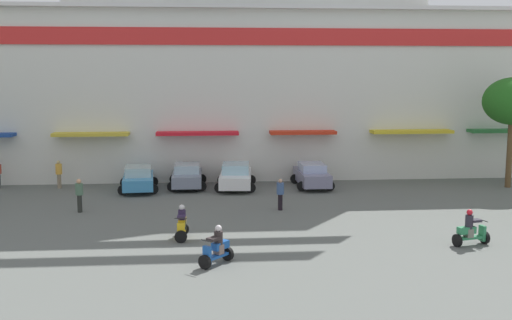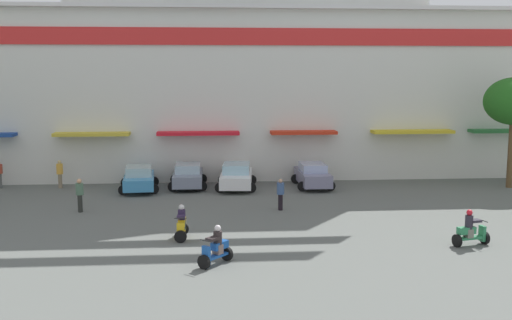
% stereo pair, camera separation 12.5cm
% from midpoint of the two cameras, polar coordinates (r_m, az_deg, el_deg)
% --- Properties ---
extents(ground_plane, '(128.00, 128.00, 0.00)m').
position_cam_midpoint_polar(ground_plane, '(22.85, 2.72, -9.65)').
color(ground_plane, '#5B5F5A').
extents(colonial_building, '(40.61, 14.90, 20.52)m').
position_cam_midpoint_polar(colonial_building, '(44.09, -0.93, 10.47)').
color(colonial_building, silver).
rests_on(colonial_building, ground).
extents(parked_car_0, '(2.54, 4.17, 1.48)m').
position_cam_midpoint_polar(parked_car_0, '(36.86, -10.85, -1.71)').
color(parked_car_0, '#3B88BF').
rests_on(parked_car_0, ground).
extents(parked_car_1, '(2.34, 4.13, 1.47)m').
position_cam_midpoint_polar(parked_car_1, '(37.43, -6.33, -1.46)').
color(parked_car_1, slate).
rests_on(parked_car_1, ground).
extents(parked_car_2, '(2.68, 4.47, 1.54)m').
position_cam_midpoint_polar(parked_car_2, '(36.85, -1.76, -1.52)').
color(parked_car_2, silver).
rests_on(parked_car_2, ground).
extents(parked_car_3, '(2.32, 4.16, 1.49)m').
position_cam_midpoint_polar(parked_car_3, '(37.43, 5.44, -1.42)').
color(parked_car_3, slate).
rests_on(parked_car_3, ground).
extents(scooter_rider_0, '(1.57, 0.86, 1.51)m').
position_cam_midpoint_polar(scooter_rider_0, '(26.37, 19.68, -6.32)').
color(scooter_rider_0, black).
rests_on(scooter_rider_0, ground).
extents(scooter_rider_3, '(0.58, 1.39, 1.47)m').
position_cam_midpoint_polar(scooter_rider_3, '(26.04, -6.88, -6.07)').
color(scooter_rider_3, black).
rests_on(scooter_rider_3, ground).
extents(scooter_rider_5, '(1.33, 1.40, 1.47)m').
position_cam_midpoint_polar(scooter_rider_5, '(22.52, -3.63, -8.31)').
color(scooter_rider_5, black).
rests_on(scooter_rider_5, ground).
extents(pedestrian_1, '(0.50, 0.50, 1.72)m').
position_cam_midpoint_polar(pedestrian_1, '(38.83, -17.90, -1.12)').
color(pedestrian_1, '#816F57').
rests_on(pedestrian_1, ground).
extents(pedestrian_2, '(0.54, 0.54, 1.63)m').
position_cam_midpoint_polar(pedestrian_2, '(31.08, 2.43, -3.08)').
color(pedestrian_2, black).
rests_on(pedestrian_2, ground).
extents(pedestrian_3, '(0.54, 0.54, 1.71)m').
position_cam_midpoint_polar(pedestrian_3, '(31.88, -16.16, -3.02)').
color(pedestrian_3, '#272925').
rests_on(pedestrian_3, ground).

